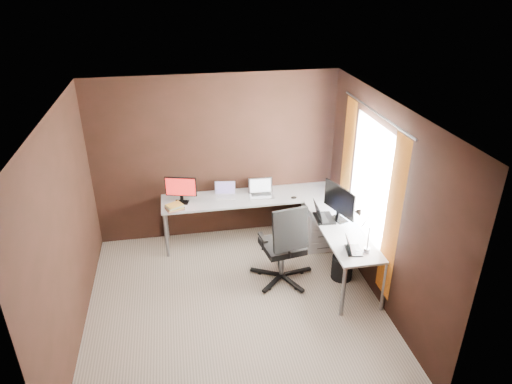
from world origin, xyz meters
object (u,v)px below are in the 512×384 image
(laptop_white, at_px, (225,193))
(laptop_silver, at_px, (261,192))
(drawer_pedestal, at_px, (318,227))
(monitor_left, at_px, (181,188))
(office_chair, at_px, (283,258))
(laptop_black_small, at_px, (352,248))
(book_stack, at_px, (175,207))
(monitor_right, at_px, (340,201))
(laptop_black_big, at_px, (322,216))
(wastebasket, at_px, (342,267))
(desk_lamp, at_px, (362,226))

(laptop_white, bearing_deg, laptop_silver, 1.45)
(laptop_white, bearing_deg, drawer_pedestal, -9.71)
(monitor_left, xyz_separation_m, office_chair, (1.25, -1.10, -0.61))
(laptop_black_small, xyz_separation_m, book_stack, (-2.07, 1.45, -0.00))
(monitor_right, bearing_deg, laptop_black_big, 53.09)
(monitor_right, height_order, laptop_silver, monitor_right)
(monitor_right, height_order, wastebasket, monitor_right)
(monitor_left, bearing_deg, laptop_black_small, -24.84)
(laptop_silver, distance_m, wastebasket, 1.63)
(drawer_pedestal, relative_size, wastebasket, 1.84)
(drawer_pedestal, distance_m, monitor_left, 2.11)
(laptop_silver, bearing_deg, wastebasket, -52.13)
(laptop_black_big, bearing_deg, desk_lamp, -161.70)
(monitor_left, height_order, laptop_white, monitor_left)
(desk_lamp, bearing_deg, laptop_black_small, -168.80)
(drawer_pedestal, xyz_separation_m, laptop_white, (-1.34, 0.44, 0.48))
(drawer_pedestal, height_order, laptop_black_big, laptop_black_big)
(drawer_pedestal, distance_m, laptop_black_big, 0.70)
(laptop_silver, distance_m, laptop_black_big, 1.09)
(laptop_silver, height_order, laptop_black_small, laptop_silver)
(monitor_left, distance_m, office_chair, 1.78)
(book_stack, height_order, office_chair, office_chair)
(office_chair, relative_size, wastebasket, 3.58)
(laptop_silver, height_order, office_chair, office_chair)
(monitor_left, height_order, office_chair, office_chair)
(book_stack, bearing_deg, drawer_pedestal, -4.11)
(book_stack, xyz_separation_m, office_chair, (1.36, -0.91, -0.42))
(monitor_left, height_order, monitor_right, monitor_right)
(monitor_left, distance_m, wastebasket, 2.50)
(book_stack, bearing_deg, office_chair, -33.60)
(book_stack, height_order, wastebasket, book_stack)
(laptop_silver, height_order, wastebasket, laptop_silver)
(laptop_white, xyz_separation_m, book_stack, (-0.75, -0.29, -0.01))
(laptop_silver, bearing_deg, monitor_left, -176.36)
(desk_lamp, bearing_deg, office_chair, 153.11)
(wastebasket, bearing_deg, laptop_black_big, 119.16)
(laptop_black_small, bearing_deg, office_chair, 61.73)
(monitor_right, distance_m, laptop_black_small, 0.79)
(office_chair, bearing_deg, laptop_silver, 85.23)
(office_chair, bearing_deg, monitor_left, 129.82)
(laptop_black_big, distance_m, wastebasket, 0.75)
(laptop_black_big, height_order, book_stack, laptop_black_big)
(laptop_black_small, height_order, office_chair, office_chair)
(monitor_right, distance_m, desk_lamp, 0.73)
(monitor_right, relative_size, laptop_white, 1.77)
(drawer_pedestal, bearing_deg, laptop_black_small, -91.00)
(laptop_black_big, distance_m, book_stack, 2.05)
(book_stack, bearing_deg, monitor_right, -18.08)
(desk_lamp, xyz_separation_m, office_chair, (-0.81, 0.53, -0.73))
(laptop_black_big, xyz_separation_m, laptop_black_small, (0.11, -0.81, -0.01))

